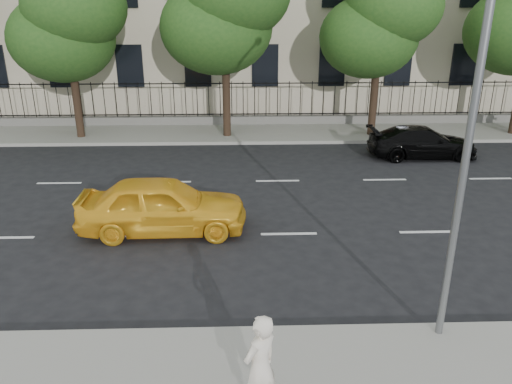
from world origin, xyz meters
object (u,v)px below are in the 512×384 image
black_sedan (422,142)px  yellow_taxi (163,205)px  street_light (465,69)px  woman_near (260,367)px

black_sedan → yellow_taxi: bearing=125.1°
street_light → yellow_taxi: street_light is taller
street_light → woman_near: size_ratio=4.48×
black_sedan → woman_near: 15.90m
street_light → yellow_taxi: size_ratio=1.70×
street_light → black_sedan: 13.00m
yellow_taxi → woman_near: bearing=-161.5°
street_light → black_sedan: size_ratio=1.77×
street_light → yellow_taxi: 8.77m
black_sedan → woman_near: size_ratio=2.53×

